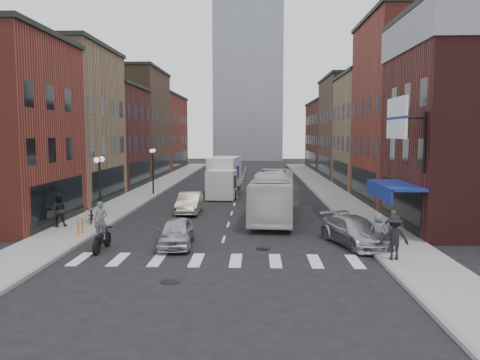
% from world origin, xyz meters
% --- Properties ---
extents(ground, '(160.00, 160.00, 0.00)m').
position_xyz_m(ground, '(0.00, 0.00, 0.00)').
color(ground, black).
rests_on(ground, ground).
extents(sidewalk_left, '(3.00, 74.00, 0.15)m').
position_xyz_m(sidewalk_left, '(-8.50, 22.00, 0.07)').
color(sidewalk_left, gray).
rests_on(sidewalk_left, ground).
extents(sidewalk_right, '(3.00, 74.00, 0.15)m').
position_xyz_m(sidewalk_right, '(8.50, 22.00, 0.07)').
color(sidewalk_right, gray).
rests_on(sidewalk_right, ground).
extents(curb_left, '(0.20, 74.00, 0.16)m').
position_xyz_m(curb_left, '(-7.00, 22.00, 0.00)').
color(curb_left, gray).
rests_on(curb_left, ground).
extents(curb_right, '(0.20, 74.00, 0.16)m').
position_xyz_m(curb_right, '(7.00, 22.00, 0.00)').
color(curb_right, gray).
rests_on(curb_right, ground).
extents(crosswalk_stripes, '(12.00, 2.20, 0.01)m').
position_xyz_m(crosswalk_stripes, '(0.00, -3.00, 0.00)').
color(crosswalk_stripes, silver).
rests_on(crosswalk_stripes, ground).
extents(bldg_left_mid_a, '(10.30, 10.20, 12.30)m').
position_xyz_m(bldg_left_mid_a, '(-14.99, 14.00, 6.15)').
color(bldg_left_mid_a, '#826447').
rests_on(bldg_left_mid_a, ground).
extents(bldg_left_mid_b, '(10.30, 10.20, 10.30)m').
position_xyz_m(bldg_left_mid_b, '(-14.99, 24.00, 5.15)').
color(bldg_left_mid_b, '#421817').
rests_on(bldg_left_mid_b, ground).
extents(bldg_left_far_a, '(10.30, 12.20, 13.30)m').
position_xyz_m(bldg_left_far_a, '(-14.99, 35.00, 6.65)').
color(bldg_left_far_a, '#4B3525').
rests_on(bldg_left_far_a, ground).
extents(bldg_left_far_b, '(10.30, 16.20, 11.30)m').
position_xyz_m(bldg_left_far_b, '(-14.99, 49.00, 5.65)').
color(bldg_left_far_b, maroon).
rests_on(bldg_left_far_b, ground).
extents(bldg_right_mid_a, '(10.30, 10.20, 14.30)m').
position_xyz_m(bldg_right_mid_a, '(15.00, 14.00, 7.15)').
color(bldg_right_mid_a, maroon).
rests_on(bldg_right_mid_a, ground).
extents(bldg_right_mid_b, '(10.30, 10.20, 11.30)m').
position_xyz_m(bldg_right_mid_b, '(14.99, 24.00, 5.65)').
color(bldg_right_mid_b, '#826447').
rests_on(bldg_right_mid_b, ground).
extents(bldg_right_far_a, '(10.30, 12.20, 12.30)m').
position_xyz_m(bldg_right_far_a, '(14.99, 35.00, 6.15)').
color(bldg_right_far_a, '#4B3525').
rests_on(bldg_right_far_a, ground).
extents(bldg_right_far_b, '(10.30, 16.20, 10.30)m').
position_xyz_m(bldg_right_far_b, '(14.99, 49.00, 5.15)').
color(bldg_right_far_b, '#421817').
rests_on(bldg_right_far_b, ground).
extents(awning_blue, '(1.80, 5.00, 0.78)m').
position_xyz_m(awning_blue, '(8.93, 2.50, 2.63)').
color(awning_blue, navy).
rests_on(awning_blue, ground).
extents(billboard_sign, '(1.52, 3.00, 3.70)m').
position_xyz_m(billboard_sign, '(8.59, 0.50, 6.13)').
color(billboard_sign, black).
rests_on(billboard_sign, ground).
extents(distant_tower, '(14.00, 14.00, 50.00)m').
position_xyz_m(distant_tower, '(0.00, 78.00, 25.00)').
color(distant_tower, '#9399A0').
rests_on(distant_tower, ground).
extents(streetlamp_near, '(0.32, 1.22, 4.11)m').
position_xyz_m(streetlamp_near, '(-7.40, 4.00, 2.91)').
color(streetlamp_near, black).
rests_on(streetlamp_near, ground).
extents(streetlamp_far, '(0.32, 1.22, 4.11)m').
position_xyz_m(streetlamp_far, '(-7.40, 18.00, 2.91)').
color(streetlamp_far, black).
rests_on(streetlamp_far, ground).
extents(bike_rack, '(0.08, 0.68, 0.80)m').
position_xyz_m(bike_rack, '(-7.60, 1.30, 0.55)').
color(bike_rack, '#D8590C').
rests_on(bike_rack, sidewalk_left).
extents(box_truck, '(2.86, 7.89, 3.35)m').
position_xyz_m(box_truck, '(-1.17, 18.11, 1.65)').
color(box_truck, silver).
rests_on(box_truck, ground).
extents(motorcycle_rider, '(0.64, 2.29, 2.33)m').
position_xyz_m(motorcycle_rider, '(-5.51, -1.56, 1.09)').
color(motorcycle_rider, black).
rests_on(motorcycle_rider, ground).
extents(transit_bus, '(3.33, 10.85, 2.98)m').
position_xyz_m(transit_bus, '(2.79, 7.30, 1.49)').
color(transit_bus, silver).
rests_on(transit_bus, ground).
extents(sedan_left_near, '(1.90, 4.11, 1.36)m').
position_xyz_m(sedan_left_near, '(-2.22, -0.48, 0.68)').
color(sedan_left_near, '#AFAFB4').
rests_on(sedan_left_near, ground).
extents(sedan_left_far, '(1.53, 4.26, 1.40)m').
position_xyz_m(sedan_left_far, '(-2.90, 8.97, 0.70)').
color(sedan_left_far, '#C2B59D').
rests_on(sedan_left_far, ground).
extents(curb_car, '(3.25, 5.11, 1.38)m').
position_xyz_m(curb_car, '(6.50, 0.00, 0.69)').
color(curb_car, '#A5A6AA').
rests_on(curb_car, ground).
extents(parked_bicycle, '(1.14, 1.87, 0.93)m').
position_xyz_m(parked_bicycle, '(-8.20, 4.71, 0.61)').
color(parked_bicycle, black).
rests_on(parked_bicycle, sidewalk_left).
extents(ped_left_solo, '(1.04, 0.79, 1.90)m').
position_xyz_m(ped_left_solo, '(-9.60, 3.32, 1.10)').
color(ped_left_solo, black).
rests_on(ped_left_solo, sidewalk_left).
extents(ped_right_a, '(1.22, 0.61, 1.89)m').
position_xyz_m(ped_right_a, '(7.49, -3.11, 1.09)').
color(ped_right_a, black).
rests_on(ped_right_a, sidewalk_right).
extents(ped_right_b, '(1.05, 0.73, 1.64)m').
position_xyz_m(ped_right_b, '(8.28, -0.28, 0.97)').
color(ped_right_b, '#8B6447').
rests_on(ped_right_b, sidewalk_right).
extents(ped_right_c, '(0.82, 0.59, 1.57)m').
position_xyz_m(ped_right_c, '(7.40, -0.88, 0.94)').
color(ped_right_c, slate).
rests_on(ped_right_c, sidewalk_right).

